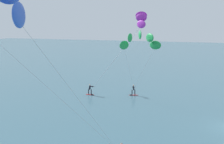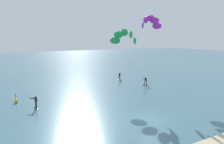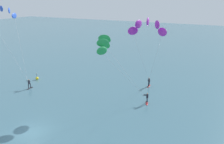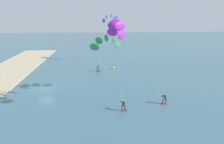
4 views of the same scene
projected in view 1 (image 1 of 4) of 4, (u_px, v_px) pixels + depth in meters
The scene contains 3 objects.
kitesurfer_nearshore at pixel (139, 23), 39.48m from camera, with size 5.11×9.45×12.64m.
kitesurfer_mid_water at pixel (1, 11), 12.96m from camera, with size 10.90×7.51×13.55m.
kitesurfer_far_out at pixel (140, 43), 34.36m from camera, with size 7.92×5.49×10.15m.
Camera 1 is at (-29.83, 4.72, 11.39)m, focal length 43.65 mm.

